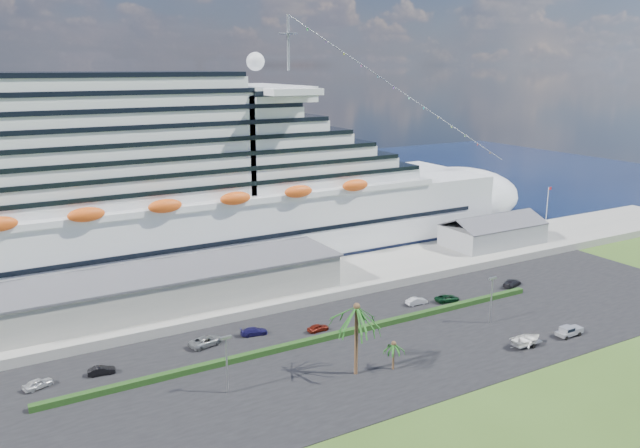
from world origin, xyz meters
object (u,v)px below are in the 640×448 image
cruise_ship (156,196)px  boat_trailer (527,339)px  parked_car_3 (254,331)px  pickup_truck (569,331)px

cruise_ship → boat_trailer: bearing=-58.8°
cruise_ship → boat_trailer: (39.87, -65.77, -15.35)m
parked_car_3 → cruise_ship: bearing=15.4°
parked_car_3 → boat_trailer: size_ratio=0.69×
parked_car_3 → boat_trailer: boat_trailer is taller
pickup_truck → boat_trailer: 9.00m
parked_car_3 → boat_trailer: (35.69, -25.23, 0.58)m
cruise_ship → pickup_truck: size_ratio=38.65×
boat_trailer → pickup_truck: bearing=-4.1°
parked_car_3 → pickup_truck: bearing=-110.5°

